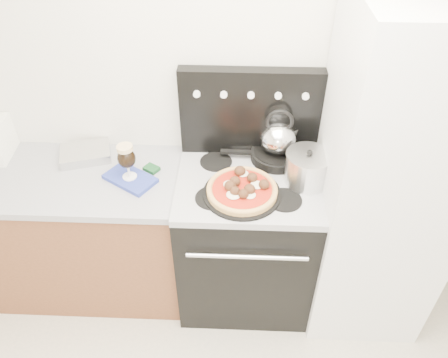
# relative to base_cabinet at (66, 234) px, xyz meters

# --- Properties ---
(room_shell) EXTENTS (3.52, 3.01, 2.52)m
(room_shell) POSITION_rel_base_cabinet_xyz_m (1.02, -0.91, 0.82)
(room_shell) COLOR beige
(room_shell) RESTS_ON ground
(base_cabinet) EXTENTS (1.45, 0.60, 0.86)m
(base_cabinet) POSITION_rel_base_cabinet_xyz_m (0.00, 0.00, 0.00)
(base_cabinet) COLOR brown
(base_cabinet) RESTS_ON ground
(countertop) EXTENTS (1.48, 0.63, 0.04)m
(countertop) POSITION_rel_base_cabinet_xyz_m (0.00, 0.00, 0.45)
(countertop) COLOR #9A9AA3
(countertop) RESTS_ON base_cabinet
(stove_body) EXTENTS (0.76, 0.65, 0.88)m
(stove_body) POSITION_rel_base_cabinet_xyz_m (1.10, -0.02, 0.01)
(stove_body) COLOR black
(stove_body) RESTS_ON ground
(cooktop) EXTENTS (0.76, 0.65, 0.04)m
(cooktop) POSITION_rel_base_cabinet_xyz_m (1.10, -0.02, 0.47)
(cooktop) COLOR #ADADB2
(cooktop) RESTS_ON stove_body
(backguard) EXTENTS (0.76, 0.08, 0.50)m
(backguard) POSITION_rel_base_cabinet_xyz_m (1.10, 0.25, 0.74)
(backguard) COLOR black
(backguard) RESTS_ON cooktop
(fridge) EXTENTS (0.64, 0.68, 1.90)m
(fridge) POSITION_rel_base_cabinet_xyz_m (1.80, -0.05, 0.52)
(fridge) COLOR silver
(fridge) RESTS_ON ground
(foil_sheet) EXTENTS (0.32, 0.27, 0.05)m
(foil_sheet) POSITION_rel_base_cabinet_xyz_m (0.18, 0.16, 0.50)
(foil_sheet) COLOR white
(foil_sheet) RESTS_ON countertop
(oven_mitt) EXTENTS (0.31, 0.28, 0.02)m
(oven_mitt) POSITION_rel_base_cabinet_xyz_m (0.47, -0.03, 0.48)
(oven_mitt) COLOR #2A3A9D
(oven_mitt) RESTS_ON countertop
(beer_glass) EXTENTS (0.11, 0.11, 0.21)m
(beer_glass) POSITION_rel_base_cabinet_xyz_m (0.47, -0.03, 0.60)
(beer_glass) COLOR black
(beer_glass) RESTS_ON oven_mitt
(pizza_pan) EXTENTS (0.49, 0.49, 0.01)m
(pizza_pan) POSITION_rel_base_cabinet_xyz_m (1.07, -0.14, 0.50)
(pizza_pan) COLOR black
(pizza_pan) RESTS_ON cooktop
(pizza) EXTENTS (0.36, 0.36, 0.05)m
(pizza) POSITION_rel_base_cabinet_xyz_m (1.07, -0.14, 0.53)
(pizza) COLOR #D18245
(pizza) RESTS_ON pizza_pan
(skillet) EXTENTS (0.30, 0.30, 0.05)m
(skillet) POSITION_rel_base_cabinet_xyz_m (1.26, 0.17, 0.52)
(skillet) COLOR black
(skillet) RESTS_ON cooktop
(tea_kettle) EXTENTS (0.23, 0.23, 0.22)m
(tea_kettle) POSITION_rel_base_cabinet_xyz_m (1.26, 0.17, 0.65)
(tea_kettle) COLOR white
(tea_kettle) RESTS_ON skillet
(stock_pot) EXTENTS (0.26, 0.26, 0.17)m
(stock_pot) POSITION_rel_base_cabinet_xyz_m (1.41, -0.02, 0.57)
(stock_pot) COLOR silver
(stock_pot) RESTS_ON cooktop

